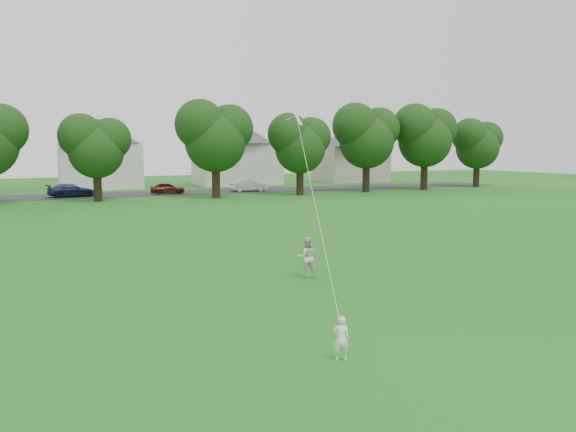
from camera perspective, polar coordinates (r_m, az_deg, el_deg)
name	(u,v)px	position (r m, az deg, el deg)	size (l,w,h in m)	color
ground	(293,309)	(15.41, 0.51, -9.47)	(160.00, 160.00, 0.00)	#175C15
street	(111,195)	(55.98, -17.53, 2.06)	(90.00, 7.00, 0.01)	#2D2D30
toddler	(341,338)	(11.81, 5.42, -12.26)	(0.34, 0.22, 0.93)	white
older_boy	(306,257)	(19.00, 1.89, -4.19)	(0.68, 0.53, 1.40)	silver
kite	(311,186)	(17.14, 2.38, 3.03)	(2.53, 6.13, 13.01)	white
tree_row	(163,134)	(49.90, -12.57, 8.18)	(81.53, 8.96, 9.33)	black
parked_cars	(4,192)	(54.68, -26.92, 2.18)	(46.14, 2.22, 1.27)	black
house_row	(97,147)	(65.74, -18.87, 6.65)	(76.15, 14.11, 9.16)	beige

